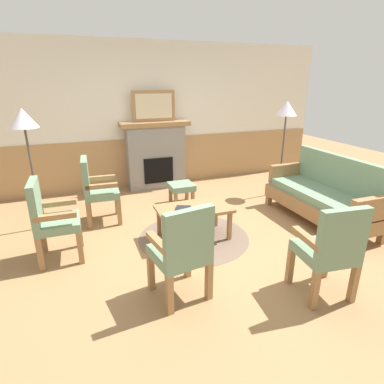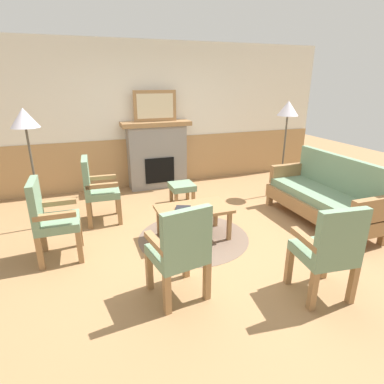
% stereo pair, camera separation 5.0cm
% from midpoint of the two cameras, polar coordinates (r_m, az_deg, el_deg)
% --- Properties ---
extents(ground_plane, '(14.00, 14.00, 0.00)m').
position_cam_midpoint_polar(ground_plane, '(4.26, 1.33, -8.47)').
color(ground_plane, '#997047').
extents(wall_back, '(7.20, 0.14, 2.70)m').
position_cam_midpoint_polar(wall_back, '(6.28, -7.66, 13.12)').
color(wall_back, silver).
rests_on(wall_back, ground_plane).
extents(fireplace, '(1.30, 0.44, 1.28)m').
position_cam_midpoint_polar(fireplace, '(6.15, -6.84, 6.79)').
color(fireplace, gray).
rests_on(fireplace, ground_plane).
extents(framed_picture, '(0.80, 0.04, 0.56)m').
position_cam_midpoint_polar(framed_picture, '(6.02, -7.20, 15.24)').
color(framed_picture, olive).
rests_on(framed_picture, fireplace).
extents(couch, '(0.70, 1.80, 0.98)m').
position_cam_midpoint_polar(couch, '(5.00, 22.44, -0.69)').
color(couch, olive).
rests_on(couch, ground_plane).
extents(coffee_table, '(0.96, 0.56, 0.44)m').
position_cam_midpoint_polar(coffee_table, '(4.13, -0.02, -3.50)').
color(coffee_table, olive).
rests_on(coffee_table, ground_plane).
extents(round_rug, '(1.49, 1.49, 0.01)m').
position_cam_midpoint_polar(round_rug, '(4.30, -0.02, -8.19)').
color(round_rug, brown).
rests_on(round_rug, ground_plane).
extents(book_on_table, '(0.23, 0.22, 0.03)m').
position_cam_midpoint_polar(book_on_table, '(4.04, -1.92, -3.01)').
color(book_on_table, black).
rests_on(book_on_table, coffee_table).
extents(footstool, '(0.40, 0.40, 0.36)m').
position_cam_midpoint_polar(footstool, '(5.32, -2.22, 0.75)').
color(footstool, olive).
rests_on(footstool, ground_plane).
extents(armchair_near_fireplace, '(0.50, 0.50, 0.98)m').
position_cam_midpoint_polar(armchair_near_fireplace, '(4.77, -17.29, 0.77)').
color(armchair_near_fireplace, olive).
rests_on(armchair_near_fireplace, ground_plane).
extents(armchair_by_window_left, '(0.49, 0.49, 0.98)m').
position_cam_midpoint_polar(armchair_by_window_left, '(3.94, -24.69, -4.16)').
color(armchair_by_window_left, olive).
rests_on(armchair_by_window_left, ground_plane).
extents(armchair_front_left, '(0.55, 0.55, 0.98)m').
position_cam_midpoint_polar(armchair_front_left, '(2.95, -2.25, -10.29)').
color(armchair_front_left, olive).
rests_on(armchair_front_left, ground_plane).
extents(armchair_front_center, '(0.53, 0.53, 0.98)m').
position_cam_midpoint_polar(armchair_front_center, '(3.23, 23.40, -9.24)').
color(armchair_front_center, olive).
rests_on(armchair_front_center, ground_plane).
extents(floor_lamp_by_couch, '(0.36, 0.36, 1.68)m').
position_cam_midpoint_polar(floor_lamp_by_couch, '(5.82, 16.49, 13.38)').
color(floor_lamp_by_couch, '#332D28').
rests_on(floor_lamp_by_couch, ground_plane).
extents(floor_lamp_by_chairs, '(0.36, 0.36, 1.68)m').
position_cam_midpoint_polar(floor_lamp_by_chairs, '(4.67, -28.45, 10.46)').
color(floor_lamp_by_chairs, '#332D28').
rests_on(floor_lamp_by_chairs, ground_plane).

